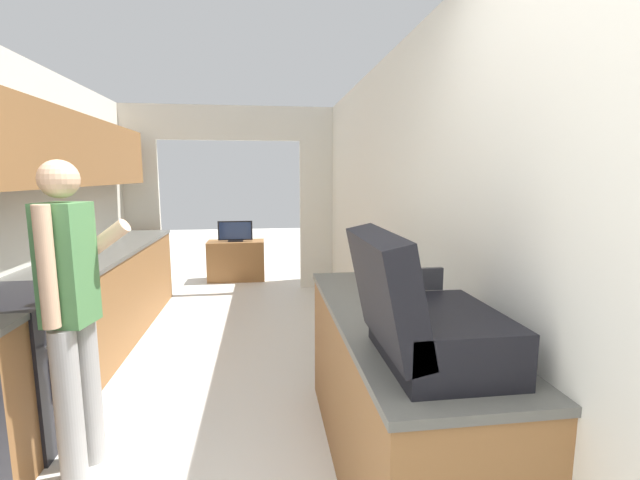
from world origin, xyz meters
The scene contains 10 objects.
wall_left centered at (-1.34, 2.35, 1.47)m, with size 0.38×7.47×2.50m.
wall_right centered at (1.42, 1.94, 1.25)m, with size 0.06×7.47×2.50m.
wall_far_with_doorway centered at (0.00, 5.10, 1.46)m, with size 3.18×0.06×2.50m.
counter_left centered at (-1.09, 3.22, 0.44)m, with size 0.62×3.86×0.89m.
counter_right centered at (1.09, 1.22, 0.44)m, with size 0.62×1.90×0.89m.
range_oven centered at (-1.08, 1.84, 0.45)m, with size 0.66×0.74×1.03m.
person centered at (-0.56, 1.44, 0.90)m, with size 0.54×0.42×1.67m.
suitcase centered at (1.01, 0.64, 1.06)m, with size 0.53×0.58×0.50m.
tv_cabinet centered at (0.01, 5.69, 0.30)m, with size 0.85×0.42×0.60m.
television centered at (0.01, 5.64, 0.75)m, with size 0.51×0.16×0.31m.
Camera 1 is at (0.43, -0.83, 1.59)m, focal length 24.00 mm.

